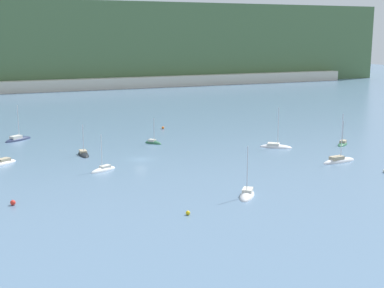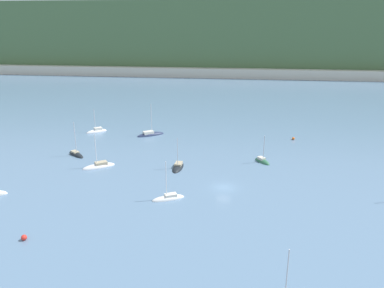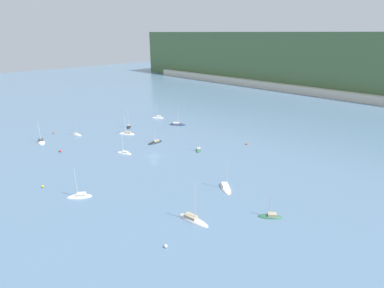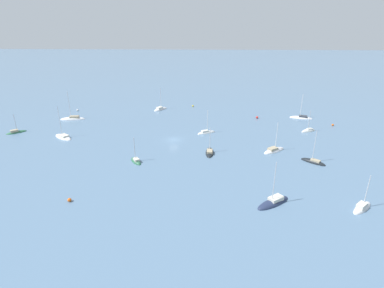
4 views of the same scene
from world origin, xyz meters
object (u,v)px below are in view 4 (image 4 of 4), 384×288
sailboat_1 (301,118)px  sailboat_12 (210,153)px  mooring_buoy_2 (257,117)px  sailboat_0 (362,208)px  sailboat_4 (313,162)px  sailboat_8 (160,109)px  sailboat_3 (273,203)px  mooring_buoy_1 (69,200)px  sailboat_6 (63,137)px  sailboat_10 (274,151)px  mooring_buoy_0 (193,106)px  mooring_buoy_4 (78,110)px  sailboat_11 (16,132)px  sailboat_9 (136,161)px  sailboat_7 (73,119)px  sailboat_2 (206,133)px  sailboat_5 (308,131)px  mooring_buoy_3 (333,125)px

sailboat_1 → sailboat_12: 45.98m
mooring_buoy_2 → sailboat_0: bearing=100.6°
sailboat_4 → sailboat_8: bearing=-6.3°
sailboat_3 → sailboat_8: size_ratio=1.04×
mooring_buoy_1 → sailboat_6: bearing=-64.4°
sailboat_10 → mooring_buoy_0: bearing=82.1°
mooring_buoy_4 → sailboat_0: bearing=141.5°
sailboat_11 → mooring_buoy_4: (-9.64, -24.67, 0.25)m
sailboat_9 → mooring_buoy_1: sailboat_9 is taller
sailboat_0 → sailboat_4: bearing=55.6°
sailboat_8 → sailboat_9: bearing=-142.4°
sailboat_8 → mooring_buoy_2: bearing=-68.3°
sailboat_4 → sailboat_7: 79.89m
sailboat_3 → sailboat_2: bearing=-107.2°
sailboat_5 → mooring_buoy_0: sailboat_5 is taller
sailboat_6 → sailboat_12: size_ratio=1.37×
sailboat_2 → sailboat_3: 40.28m
sailboat_4 → sailboat_11: bearing=28.0°
mooring_buoy_4 → sailboat_2: bearing=155.3°
sailboat_11 → mooring_buoy_2: size_ratio=7.67×
sailboat_4 → sailboat_12: bearing=29.2°
sailboat_7 → sailboat_8: bearing=-162.0°
sailboat_4 → mooring_buoy_3: 32.44m
sailboat_2 → sailboat_6: (42.62, 5.54, 0.01)m
sailboat_8 → sailboat_0: bearing=-107.3°
sailboat_1 → sailboat_8: (51.81, -9.22, 0.02)m
sailboat_3 → mooring_buoy_3: bearing=-157.5°
sailboat_2 → sailboat_9: sailboat_2 is taller
sailboat_1 → sailboat_7: bearing=17.3°
sailboat_10 → mooring_buoy_2: sailboat_10 is taller
sailboat_6 → sailboat_1: bearing=-126.7°
sailboat_2 → sailboat_9: (17.50, 21.13, 0.01)m
sailboat_4 → sailboat_11: 87.19m
sailboat_7 → sailboat_9: size_ratio=1.57×
sailboat_9 → mooring_buoy_3: (-59.46, -29.52, 0.25)m
sailboat_7 → mooring_buoy_3: 89.04m
sailboat_5 → sailboat_9: sailboat_5 is taller
sailboat_9 → mooring_buoy_0: size_ratio=10.54×
sailboat_9 → sailboat_8: bearing=-34.4°
sailboat_3 → mooring_buoy_4: (62.04, -61.05, 0.25)m
sailboat_11 → mooring_buoy_3: 101.63m
sailboat_12 → mooring_buoy_2: size_ratio=8.97×
sailboat_11 → sailboat_4: bearing=-51.3°
sailboat_11 → sailboat_2: bearing=-37.5°
sailboat_3 → mooring_buoy_3: (-29.43, -46.68, 0.24)m
sailboat_0 → sailboat_11: sailboat_0 is taller
sailboat_2 → sailboat_11: size_ratio=1.24×
sailboat_1 → sailboat_9: sailboat_1 is taller
sailboat_8 → sailboat_7: bearing=152.4°
sailboat_4 → mooring_buoy_4: (75.66, -42.70, 0.28)m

